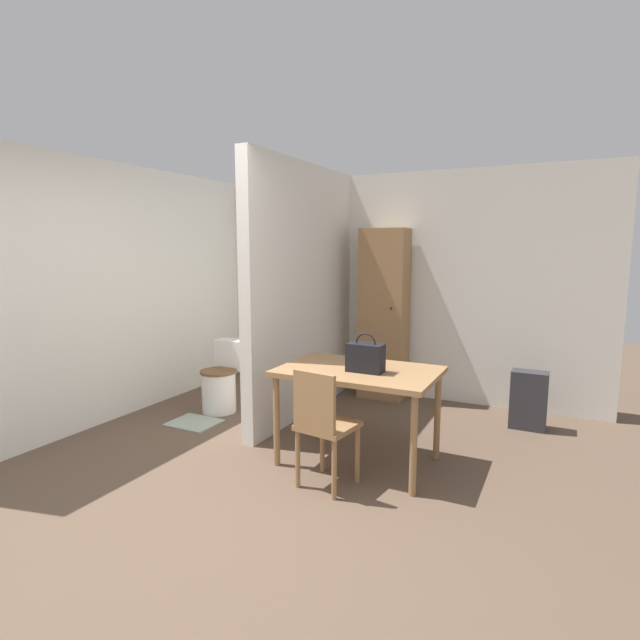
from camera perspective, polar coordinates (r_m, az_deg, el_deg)
ground_plane at (r=3.36m, az=-15.15°, el=-22.15°), size 16.00×16.00×0.00m
wall_back at (r=5.85m, az=6.74°, el=3.96°), size 4.95×0.12×2.50m
wall_left at (r=5.53m, az=-20.11°, el=3.26°), size 0.12×4.29×2.50m
partition_wall at (r=5.02m, az=-1.86°, el=3.30°), size 0.12×2.06×2.50m
dining_table at (r=3.91m, az=4.44°, el=-6.72°), size 1.20×0.80×0.76m
wooden_chair at (r=3.54m, az=0.36°, el=-11.74°), size 0.42×0.42×0.86m
toilet at (r=5.33m, az=-11.09°, el=-6.84°), size 0.37×0.52×0.72m
handbag at (r=3.78m, az=5.22°, el=-4.26°), size 0.27×0.15×0.30m
wooden_cabinet at (r=5.60m, az=7.30°, el=0.63°), size 0.51×0.35×1.89m
bath_mat at (r=5.08m, az=-14.21°, el=-11.30°), size 0.46×0.38×0.01m
space_heater at (r=5.10m, az=22.74°, el=-8.43°), size 0.32×0.19×0.55m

